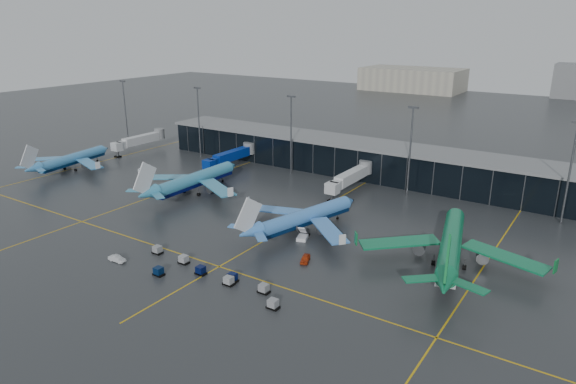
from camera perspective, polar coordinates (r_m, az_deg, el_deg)
The scene contains 13 objects.
ground at distance 122.81m, azimuth -6.62°, elevation -4.46°, with size 600.00×600.00×0.00m, color #282B2D.
terminal_pier at distance 170.60m, azimuth 6.79°, elevation 3.99°, with size 142.00×17.00×10.70m.
jet_bridges at distance 174.09m, azimuth -6.47°, elevation 3.99°, with size 94.00×27.50×7.20m.
flood_masts at distance 156.05m, azimuth 6.53°, elevation 5.81°, with size 203.00×0.50×25.50m.
taxi_lines at distance 125.07m, azimuth 0.04°, elevation -3.89°, with size 220.00×120.00×0.02m.
airliner_klm_west at distance 187.39m, azimuth -22.86°, elevation 4.04°, with size 32.37×36.87×11.33m, color #4090D2, non-canonical shape.
airliner_arkefly at distance 150.59m, azimuth -10.30°, elevation 2.24°, with size 36.26×41.30×12.69m, color #3992BC, non-canonical shape.
airliner_klm_near at distance 120.70m, azimuth 2.02°, elevation -1.77°, with size 33.44×38.08×11.70m, color #458AE3, non-canonical shape.
airliner_aer_lingus at distance 109.57m, azimuth 17.80°, elevation -4.30°, with size 38.87×44.27×13.61m, color #0E7548, non-canonical shape.
baggage_carts at distance 102.00m, azimuth -8.66°, elevation -9.06°, with size 35.82×8.42×1.70m.
mobile_airstair at distance 117.85m, azimuth 1.61°, elevation -4.94°, with size 3.10×3.73×3.45m.
service_van_red at distance 107.39m, azimuth 1.93°, elevation -7.41°, with size 1.64×4.09×1.39m, color #B8320E.
service_van_white at distance 113.11m, azimuth -18.46°, elevation -7.04°, with size 1.40×4.01×1.32m, color silver.
Camera 1 is at (73.84, -85.97, 47.32)m, focal length 32.00 mm.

